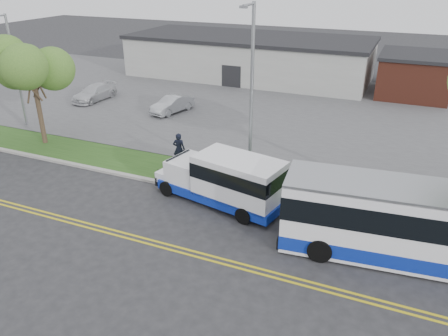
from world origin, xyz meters
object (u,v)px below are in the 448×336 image
at_px(transit_bus, 431,227).
at_px(pedestrian, 179,149).
at_px(streetlight_far, 14,67).
at_px(parked_car_a, 172,104).
at_px(streetlight_near, 251,94).
at_px(shuttle_bus, 227,179).
at_px(parked_car_b, 94,93).
at_px(tree_west, 32,69).

distance_m(transit_bus, pedestrian, 14.44).
relative_size(streetlight_far, parked_car_a, 1.97).
distance_m(streetlight_near, pedestrian, 6.40).
xyz_separation_m(shuttle_bus, parked_car_b, (-18.10, 12.44, -0.67)).
height_order(pedestrian, parked_car_b, pedestrian).
relative_size(streetlight_near, parked_car_b, 2.06).
height_order(shuttle_bus, parked_car_a, shuttle_bus).
bearing_deg(pedestrian, shuttle_bus, 129.96).
bearing_deg(shuttle_bus, streetlight_far, 176.82).
xyz_separation_m(shuttle_bus, pedestrian, (-4.47, 3.17, -0.33)).
bearing_deg(parked_car_b, pedestrian, -30.59).
bearing_deg(parked_car_a, shuttle_bus, -36.55).
height_order(streetlight_near, parked_car_b, streetlight_near).
height_order(tree_west, pedestrian, tree_west).
relative_size(shuttle_bus, transit_bus, 0.61).
height_order(tree_west, parked_car_b, tree_west).
height_order(streetlight_near, pedestrian, streetlight_near).
bearing_deg(transit_bus, pedestrian, 156.64).
xyz_separation_m(streetlight_near, pedestrian, (-4.81, 0.90, -4.13)).
xyz_separation_m(streetlight_far, pedestrian, (14.19, -1.78, -3.37)).
relative_size(tree_west, streetlight_far, 0.86).
relative_size(tree_west, parked_car_b, 1.50).
bearing_deg(streetlight_far, parked_car_a, 39.34).
distance_m(streetlight_far, shuttle_bus, 19.55).
relative_size(shuttle_bus, parked_car_b, 1.58).
distance_m(pedestrian, parked_car_b, 16.49).
height_order(shuttle_bus, pedestrian, shuttle_bus).
bearing_deg(shuttle_bus, parked_car_a, 141.25).
distance_m(tree_west, pedestrian, 10.97).
height_order(shuttle_bus, parked_car_b, shuttle_bus).
relative_size(tree_west, shuttle_bus, 0.95).
distance_m(tree_west, shuttle_bus, 15.37).
distance_m(streetlight_near, transit_bus, 10.23).
distance_m(streetlight_far, pedestrian, 14.70).
xyz_separation_m(tree_west, pedestrian, (10.19, 0.43, -4.02)).
distance_m(parked_car_a, parked_car_b, 8.13).
height_order(streetlight_near, parked_car_a, streetlight_near).
distance_m(transit_bus, parked_car_b, 30.60).
bearing_deg(parked_car_b, tree_west, -66.85).
xyz_separation_m(shuttle_bus, parked_car_a, (-9.98, 12.07, -0.67)).
relative_size(streetlight_far, shuttle_bus, 1.10).
bearing_deg(streetlight_near, parked_car_b, 151.10).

